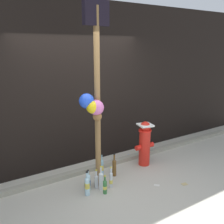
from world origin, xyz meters
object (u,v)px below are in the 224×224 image
memorial_post (95,92)px  bottle_0 (88,182)px  bottle_2 (102,167)px  bottle_5 (114,167)px  bottle_1 (101,180)px  fire_hydrant (145,142)px  bottle_6 (105,186)px  bottle_4 (87,185)px  bottle_7 (111,179)px  bottle_3 (96,180)px

memorial_post → bottle_0: (-0.16, -0.02, -1.47)m
bottle_0 → bottle_2: 0.54m
bottle_5 → bottle_1: bearing=-147.9°
fire_hydrant → bottle_6: bearing=-158.1°
bottle_2 → bottle_5: 0.23m
bottle_4 → bottle_7: bearing=0.2°
memorial_post → bottle_6: (0.02, -0.26, -1.49)m
bottle_4 → bottle_3: bearing=26.3°
fire_hydrant → bottle_2: fire_hydrant is taller
bottle_2 → bottle_6: 0.62m
bottle_1 → fire_hydrant: bearing=16.2°
bottle_5 → bottle_6: size_ratio=1.37×
bottle_0 → bottle_1: bearing=-30.9°
bottle_2 → bottle_6: size_ratio=1.30×
bottle_2 → bottle_6: bearing=-115.5°
bottle_2 → bottle_4: 0.69m
bottle_0 → bottle_3: (0.14, -0.02, -0.01)m
bottle_6 → bottle_1: bearing=87.8°
fire_hydrant → bottle_3: 1.30m
fire_hydrant → bottle_6: 1.33m
fire_hydrant → bottle_6: size_ratio=2.85×
bottle_0 → bottle_7: size_ratio=0.97×
bottle_4 → memorial_post: bearing=31.4°
memorial_post → bottle_2: 1.52m
bottle_5 → bottle_7: size_ratio=1.18×
bottle_3 → bottle_5: size_ratio=0.76×
bottle_0 → bottle_4: size_ratio=0.87×
bottle_3 → bottle_6: bottle_3 is taller
bottle_2 → fire_hydrant: bearing=-4.7°
bottle_1 → bottle_7: size_ratio=1.15×
fire_hydrant → bottle_4: bearing=-165.8°
bottle_4 → bottle_0: bearing=57.8°
bottle_4 → bottle_5: 0.76m
bottle_3 → bottle_7: 0.24m
bottle_3 → bottle_7: size_ratio=0.90×
bottle_1 → bottle_4: 0.26m
bottle_6 → bottle_7: bottle_7 is taller
bottle_1 → bottle_2: (0.26, 0.42, -0.01)m
memorial_post → bottle_5: bearing=18.0°
bottle_5 → bottle_0: bearing=-165.1°
bottle_5 → bottle_2: bearing=139.3°
bottle_7 → bottle_2: bearing=79.5°
fire_hydrant → bottle_1: size_ratio=2.14×
bottle_2 → bottle_7: (-0.08, -0.44, -0.02)m
memorial_post → bottle_4: (-0.24, -0.15, -1.45)m
bottle_4 → bottle_7: size_ratio=1.11×
bottle_5 → bottle_7: 0.39m
bottle_2 → bottle_3: bearing=-132.0°
bottle_3 → bottle_6: 0.23m
bottle_1 → memorial_post: bearing=100.5°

